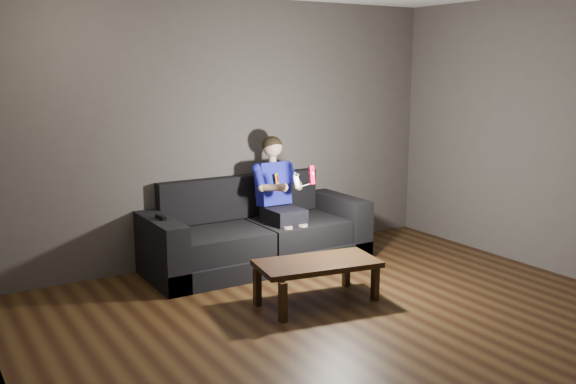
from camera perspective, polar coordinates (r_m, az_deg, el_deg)
floor at (r=4.99m, az=8.06°, el=-12.80°), size 5.00×5.00×0.00m
back_wall at (r=6.70m, az=-5.36°, el=5.41°), size 5.00×0.04×2.70m
left_wall at (r=3.58m, az=-23.91°, el=-0.50°), size 0.04×5.00×2.70m
sofa at (r=6.62m, az=-3.02°, el=-4.00°), size 2.28×0.99×0.88m
child at (r=6.58m, az=-0.84°, el=0.20°), size 0.50×0.61×1.22m
wii_remote_red at (r=6.20m, az=2.13°, el=1.53°), size 0.05×0.07×0.18m
nunchuk_white at (r=6.12m, az=0.71°, el=1.08°), size 0.07×0.10×0.15m
wii_remote_black at (r=6.05m, az=-11.26°, el=-2.23°), size 0.05×0.17×0.03m
coffee_table at (r=5.53m, az=2.60°, el=-6.64°), size 1.10×0.68×0.38m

